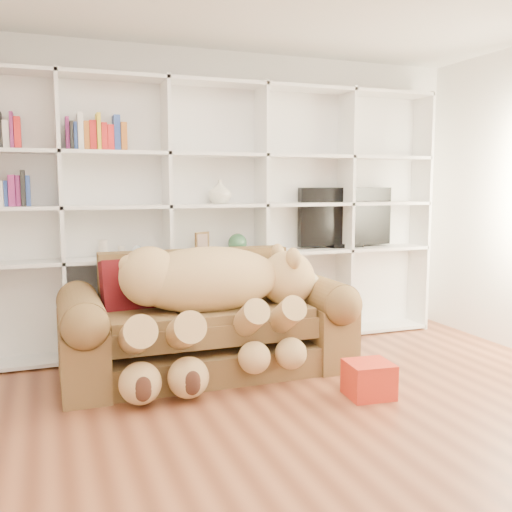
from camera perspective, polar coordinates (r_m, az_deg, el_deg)
name	(u,v)px	position (r m, az deg, el deg)	size (l,w,h in m)	color
floor	(336,456)	(3.36, 8.03, -19.19)	(5.00, 5.00, 0.00)	brown
wall_back	(210,199)	(5.34, -4.66, 5.68)	(5.00, 0.02, 2.70)	white
bookshelf	(188,205)	(5.15, -6.82, 5.10)	(4.43, 0.35, 2.40)	white
sofa	(206,327)	(4.61, -4.98, -7.09)	(2.24, 0.97, 0.94)	brown
teddy_bear	(212,294)	(4.36, -4.40, -3.77)	(1.73, 0.93, 1.00)	tan
throw_pillow	(129,287)	(4.57, -12.56, -3.02)	(0.43, 0.14, 0.43)	#5E1015
gift_box	(369,379)	(4.18, 11.22, -12.01)	(0.31, 0.29, 0.25)	red
tv	(345,218)	(5.74, 8.91, 3.78)	(1.00, 0.18, 0.59)	black
picture_frame	(202,242)	(5.14, -5.42, 1.35)	(0.15, 0.03, 0.19)	brown
green_vase	(238,243)	(5.24, -1.86, 1.31)	(0.17, 0.17, 0.17)	#31603E
figurine_tall	(103,249)	(4.99, -15.03, 0.66)	(0.08, 0.08, 0.16)	beige
figurine_short	(121,252)	(5.01, -13.31, 0.43)	(0.06, 0.06, 0.10)	beige
snow_globe	(137,251)	(5.03, -11.81, 0.52)	(0.10, 0.10, 0.10)	silver
shelf_vase	(220,192)	(5.16, -3.64, 6.43)	(0.21, 0.21, 0.21)	silver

